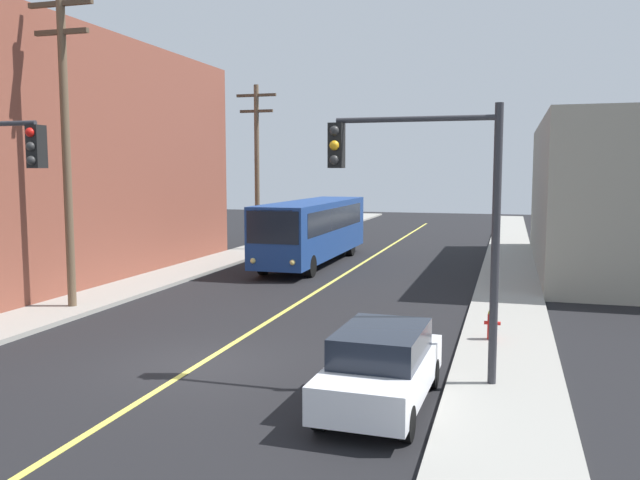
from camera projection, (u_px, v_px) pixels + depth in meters
ground_plane at (200, 364)px, 16.11m from camera, size 120.00×120.00×0.00m
sidewalk_left at (152, 282)px, 27.66m from camera, size 2.50×90.00×0.15m
sidewalk_right at (508, 300)px, 23.63m from camera, size 2.50×90.00×0.15m
lane_stripe_center at (347, 273)px, 30.43m from camera, size 0.16×60.00×0.01m
building_left_brick at (9, 160)px, 28.06m from camera, size 10.00×22.63×10.38m
city_bus at (313, 228)px, 33.39m from camera, size 2.58×12.16×3.20m
parked_car_white at (382, 366)px, 13.10m from camera, size 1.95×4.46×1.62m
utility_pole_near at (66, 134)px, 21.71m from camera, size 2.40×0.28×10.60m
utility_pole_mid at (257, 159)px, 37.99m from camera, size 2.40×0.28×9.51m
traffic_signal_right_corner at (424, 191)px, 14.18m from camera, size 3.75×0.48×6.00m
fire_hydrant at (492, 324)px, 17.86m from camera, size 0.44×0.26×0.84m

